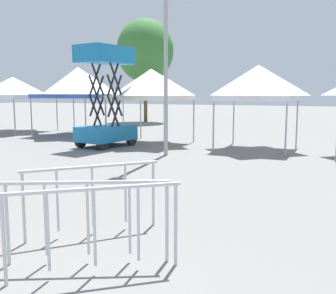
% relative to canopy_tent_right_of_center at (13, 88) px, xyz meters
% --- Properties ---
extents(canopy_tent_right_of_center, '(3.49, 3.49, 3.05)m').
position_rel_canopy_tent_right_of_center_xyz_m(canopy_tent_right_of_center, '(0.00, 0.00, 0.00)').
color(canopy_tent_right_of_center, '#9E9EA3').
rests_on(canopy_tent_right_of_center, ground).
extents(canopy_tent_far_left, '(3.47, 3.47, 3.46)m').
position_rel_canopy_tent_right_of_center_xyz_m(canopy_tent_far_left, '(4.39, 0.10, 0.23)').
color(canopy_tent_far_left, '#9E9EA3').
rests_on(canopy_tent_far_left, ground).
extents(canopy_tent_behind_left, '(3.00, 3.00, 3.17)m').
position_rel_canopy_tent_right_of_center_xyz_m(canopy_tent_behind_left, '(9.41, -1.46, 0.06)').
color(canopy_tent_behind_left, '#9E9EA3').
rests_on(canopy_tent_behind_left, ground).
extents(canopy_tent_center, '(2.76, 2.76, 3.22)m').
position_rel_canopy_tent_right_of_center_xyz_m(canopy_tent_center, '(13.87, -1.23, 0.08)').
color(canopy_tent_center, '#9E9EA3').
rests_on(canopy_tent_center, ground).
extents(scissor_lift, '(1.76, 2.50, 3.98)m').
position_rel_canopy_tent_right_of_center_xyz_m(scissor_lift, '(8.18, -3.04, -1.25)').
color(scissor_lift, black).
rests_on(scissor_lift, ground).
extents(tree_behind_tents_left, '(4.22, 4.22, 7.61)m').
position_rel_canopy_tent_right_of_center_xyz_m(tree_behind_tents_left, '(2.90, 10.06, 2.82)').
color(tree_behind_tents_left, brown).
rests_on(tree_behind_tents_left, ground).
extents(crowd_barrier_mid_lot, '(1.62, 1.41, 1.08)m').
position_rel_canopy_tent_right_of_center_xyz_m(crowd_barrier_mid_lot, '(14.57, -12.78, -1.70)').
color(crowd_barrier_mid_lot, '#B7BABF').
rests_on(crowd_barrier_mid_lot, ground).
extents(crowd_barrier_by_lift, '(1.87, 1.04, 1.08)m').
position_rel_canopy_tent_right_of_center_xyz_m(crowd_barrier_by_lift, '(14.29, -12.54, -1.70)').
color(crowd_barrier_by_lift, '#B7BABF').
rests_on(crowd_barrier_by_lift, ground).
extents(crowd_barrier_near_person, '(1.41, 1.62, 1.08)m').
position_rel_canopy_tent_right_of_center_xyz_m(crowd_barrier_near_person, '(13.71, -11.63, -1.70)').
color(crowd_barrier_near_person, '#B7BABF').
rests_on(crowd_barrier_near_person, ground).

